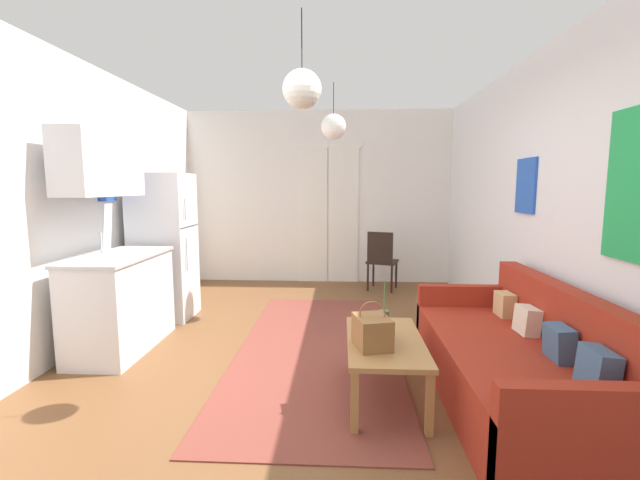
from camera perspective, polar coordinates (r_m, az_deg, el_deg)
ground_plane at (r=3.64m, az=-3.51°, el=-18.97°), size 4.83×7.81×0.10m
wall_back at (r=6.91m, az=-0.16°, el=5.68°), size 4.43×0.13×2.76m
wall_right at (r=3.71m, az=31.80°, el=3.46°), size 0.12×7.41×2.76m
wall_left at (r=4.13m, az=-35.16°, el=3.48°), size 0.12×7.41×2.76m
area_rug at (r=4.21m, az=-0.35°, el=-14.41°), size 1.49×3.45×0.01m
couch at (r=3.46m, az=25.33°, el=-15.19°), size 0.91×2.13×0.85m
coffee_table at (r=3.22m, az=8.76°, el=-14.03°), size 0.55×1.03×0.45m
bamboo_vase at (r=3.23m, az=8.63°, el=-11.00°), size 0.07×0.07×0.41m
handbag at (r=3.01m, az=7.07°, el=-12.13°), size 0.28×0.33×0.33m
refrigerator at (r=5.31m, az=-20.33°, el=-0.81°), size 0.66×0.60×1.71m
kitchen_counter at (r=4.45m, az=-25.81°, el=-3.52°), size 0.58×1.18×2.05m
accent_chair at (r=6.38m, az=8.30°, el=-2.42°), size 0.52×0.51×0.90m
pendant_lamp_near at (r=3.11m, az=-2.44°, el=19.70°), size 0.27×0.27×0.67m
pendant_lamp_far at (r=5.15m, az=1.83°, el=15.05°), size 0.30×0.30×0.65m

